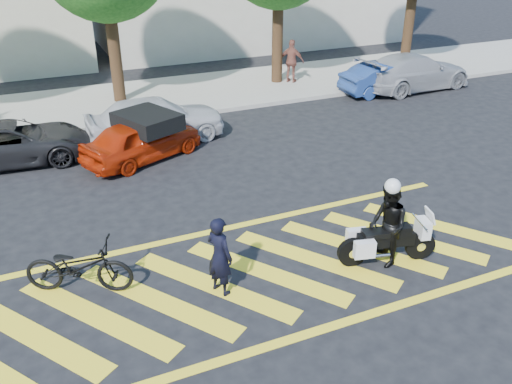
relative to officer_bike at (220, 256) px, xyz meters
name	(u,v)px	position (x,y,z in m)	size (l,w,h in m)	color
ground	(243,278)	(0.54, 0.20, -0.79)	(90.00, 90.00, 0.00)	black
sidewalk	(121,102)	(0.54, 12.20, -0.71)	(60.00, 5.00, 0.15)	#9E998E
crosswalk	(241,279)	(0.50, 0.20, -0.79)	(12.33, 4.00, 0.01)	yellow
officer_bike	(220,256)	(0.00, 0.00, 0.00)	(0.58, 0.38, 1.58)	black
bicycle	(79,267)	(-2.38, 1.09, -0.26)	(0.70, 2.00, 1.05)	black
police_motorcycle	(386,241)	(3.39, -0.43, -0.30)	(2.03, 0.89, 0.91)	black
officer_moto	(388,225)	(3.37, -0.43, 0.08)	(0.84, 0.66, 1.73)	black
red_convertible	(142,139)	(0.13, 6.73, -0.18)	(1.44, 3.58, 1.22)	#AC2307
parked_mid_left	(13,143)	(-3.26, 8.00, -0.20)	(1.97, 4.28, 1.19)	black
parked_mid_right	(155,119)	(0.84, 8.00, -0.07)	(1.70, 4.24, 1.44)	silver
parked_right	(385,78)	(10.44, 9.40, -0.19)	(1.28, 3.66, 1.21)	navy
parked_far_right	(414,72)	(11.83, 9.40, -0.08)	(2.00, 4.92, 1.43)	#939499
pedestrian_right	(292,61)	(7.54, 11.86, 0.23)	(1.01, 0.42, 1.73)	brown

